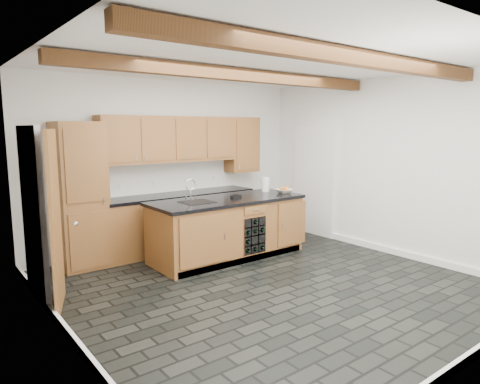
# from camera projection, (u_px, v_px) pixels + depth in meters

# --- Properties ---
(ground) EXTENTS (5.00, 5.00, 0.00)m
(ground) POSITION_uv_depth(u_px,v_px,m) (268.00, 284.00, 5.55)
(ground) COLOR black
(ground) RESTS_ON ground
(room_shell) EXTENTS (5.01, 5.00, 5.00)m
(room_shell) POSITION_uv_depth(u_px,v_px,m) (238.00, 165.00, 5.69)
(room_shell) COLOR white
(room_shell) RESTS_ON ground
(back_cabinetry) EXTENTS (3.65, 0.62, 2.20)m
(back_cabinetry) POSITION_uv_depth(u_px,v_px,m) (160.00, 192.00, 6.93)
(back_cabinetry) COLOR #935B2F
(back_cabinetry) RESTS_ON ground
(island) EXTENTS (2.48, 0.96, 0.93)m
(island) POSITION_uv_depth(u_px,v_px,m) (229.00, 228.00, 6.68)
(island) COLOR #935B2F
(island) RESTS_ON ground
(faucet) EXTENTS (0.45, 0.40, 0.34)m
(faucet) POSITION_uv_depth(u_px,v_px,m) (196.00, 200.00, 6.30)
(faucet) COLOR black
(faucet) RESTS_ON island
(kitchen_scale) EXTENTS (0.16, 0.11, 0.05)m
(kitchen_scale) POSITION_uv_depth(u_px,v_px,m) (236.00, 196.00, 6.70)
(kitchen_scale) COLOR black
(kitchen_scale) RESTS_ON island
(fruit_bowl) EXTENTS (0.33, 0.33, 0.07)m
(fruit_bowl) POSITION_uv_depth(u_px,v_px,m) (284.00, 191.00, 7.16)
(fruit_bowl) COLOR silver
(fruit_bowl) RESTS_ON island
(fruit_cluster) EXTENTS (0.16, 0.17, 0.07)m
(fruit_cluster) POSITION_uv_depth(u_px,v_px,m) (284.00, 189.00, 7.15)
(fruit_cluster) COLOR red
(fruit_cluster) RESTS_ON fruit_bowl
(paper_towel) EXTENTS (0.13, 0.13, 0.24)m
(paper_towel) POSITION_uv_depth(u_px,v_px,m) (266.00, 184.00, 7.32)
(paper_towel) COLOR white
(paper_towel) RESTS_ON island
(mug) EXTENTS (0.10, 0.10, 0.09)m
(mug) POSITION_uv_depth(u_px,v_px,m) (103.00, 198.00, 6.41)
(mug) COLOR white
(mug) RESTS_ON back_cabinetry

